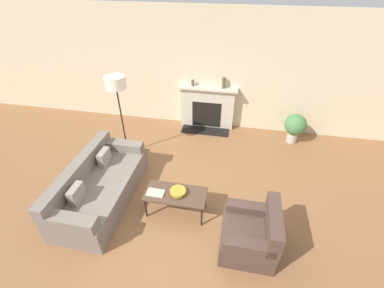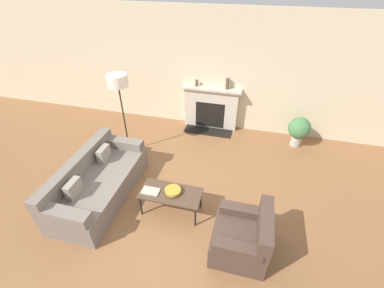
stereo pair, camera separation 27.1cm
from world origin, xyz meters
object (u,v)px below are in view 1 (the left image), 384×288
coffee_table (176,195)px  floor_lamp (116,89)px  book (155,193)px  fireplace (207,108)px  mantel_vase_center_left (224,83)px  armchair_near (251,234)px  bowl (178,191)px  couch (100,186)px  potted_plant (295,126)px  mantel_vase_left (193,83)px

coffee_table → floor_lamp: size_ratio=0.57×
book → floor_lamp: size_ratio=0.16×
book → floor_lamp: floor_lamp is taller
fireplace → mantel_vase_center_left: (0.38, 0.01, 0.70)m
coffee_table → armchair_near: bearing=-19.8°
floor_lamp → book: bearing=-52.0°
bowl → mantel_vase_center_left: size_ratio=1.00×
couch → mantel_vase_center_left: bearing=-32.8°
bowl → armchair_near: bearing=-20.8°
book → potted_plant: potted_plant is taller
couch → potted_plant: couch is taller
coffee_table → mantel_vase_center_left: mantel_vase_center_left is taller
fireplace → couch: bearing=-117.5°
bowl → couch: bearing=178.9°
bowl → mantel_vase_left: mantel_vase_left is taller
fireplace → book: 3.08m
couch → floor_lamp: bearing=3.6°
mantel_vase_center_left → armchair_near: bearing=-77.1°
fireplace → coffee_table: (-0.10, -2.99, -0.13)m
coffee_table → bowl: bearing=15.1°
armchair_near → book: 1.66m
potted_plant → mantel_vase_left: bearing=172.1°
coffee_table → book: size_ratio=3.51×
couch → armchair_near: (2.70, -0.50, 0.00)m
book → mantel_vase_center_left: size_ratio=1.09×
fireplace → mantel_vase_left: mantel_vase_left is taller
potted_plant → couch: bearing=-144.7°
armchair_near → mantel_vase_left: 3.89m
couch → mantel_vase_left: size_ratio=13.91×
fireplace → mantel_vase_left: bearing=177.8°
couch → mantel_vase_center_left: mantel_vase_center_left is taller
bowl → mantel_vase_center_left: mantel_vase_center_left is taller
fireplace → bowl: (-0.06, -2.98, -0.05)m
coffee_table → book: (-0.33, -0.06, 0.05)m
armchair_near → book: (-1.60, 0.39, 0.15)m
couch → book: (1.10, -0.10, 0.16)m
floor_lamp → coffee_table: bearing=-43.8°
armchair_near → mantel_vase_left: size_ratio=5.53×
floor_lamp → potted_plant: 4.12m
floor_lamp → potted_plant: size_ratio=2.50×
book → armchair_near: bearing=-13.5°
mantel_vase_left → mantel_vase_center_left: mantel_vase_center_left is taller
book → floor_lamp: bearing=128.3°
book → couch: bearing=175.1°
coffee_table → bowl: size_ratio=3.83×
coffee_table → floor_lamp: 2.40m
fireplace → mantel_vase_left: size_ratio=9.64×
couch → armchair_near: 2.74m
floor_lamp → mantel_vase_center_left: (2.00, 1.55, -0.33)m
armchair_near → mantel_vase_center_left: mantel_vase_center_left is taller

